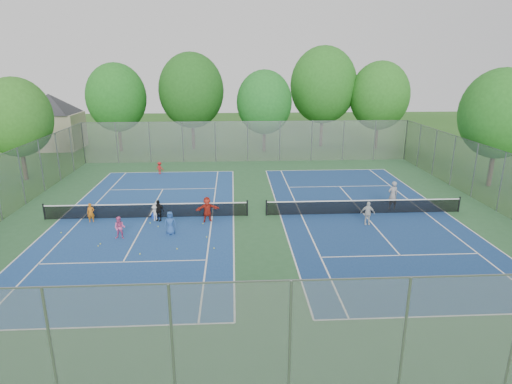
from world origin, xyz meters
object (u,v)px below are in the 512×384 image
ball_crate (155,215)px  ball_hopper (156,212)px  instructor (393,195)px  net_left (147,211)px  net_right (364,207)px

ball_crate → ball_hopper: (0.03, 0.47, 0.08)m
ball_hopper → instructor: (15.69, 0.43, 0.72)m
net_left → ball_hopper: size_ratio=25.93×
net_right → instructor: (2.19, 0.86, 0.51)m
net_left → ball_crate: net_left is taller
net_left → net_right: size_ratio=1.00×
net_left → net_right: 14.00m
ball_crate → instructor: bearing=3.3°
net_left → instructor: size_ratio=6.67×
net_left → ball_hopper: bearing=40.7°
ball_crate → instructor: (15.71, 0.90, 0.80)m
net_left → ball_crate: bearing=-4.5°
net_right → ball_crate: bearing=-179.8°
instructor → ball_crate: bearing=-8.0°
net_left → net_right: same height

